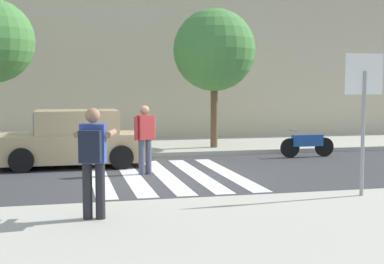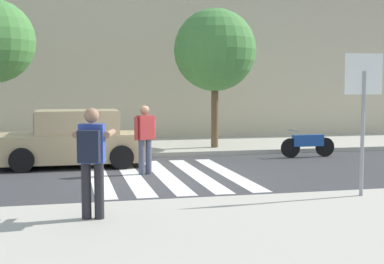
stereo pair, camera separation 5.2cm
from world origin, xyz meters
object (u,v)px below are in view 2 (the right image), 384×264
stop_sign (363,92)px  pedestrian_crossing (145,136)px  parked_car_tan (74,140)px  motorcycle (308,144)px  street_tree_center (215,50)px  photographer_with_backpack (92,153)px

stop_sign → pedestrian_crossing: stop_sign is taller
stop_sign → parked_car_tan: bearing=131.0°
motorcycle → street_tree_center: (-2.43, 2.09, 2.99)m
parked_car_tan → street_tree_center: (4.70, 2.39, 2.68)m
parked_car_tan → street_tree_center: size_ratio=0.88×
street_tree_center → pedestrian_crossing: bearing=-125.2°
pedestrian_crossing → street_tree_center: bearing=54.8°
pedestrian_crossing → motorcycle: 5.83m
parked_car_tan → motorcycle: 7.14m
photographer_with_backpack → street_tree_center: (4.49, 9.11, 2.24)m
pedestrian_crossing → motorcycle: size_ratio=0.98×
stop_sign → parked_car_tan: 8.09m
photographer_with_backpack → parked_car_tan: 6.74m
pedestrian_crossing → stop_sign: bearing=-50.1°
photographer_with_backpack → motorcycle: (6.92, 7.02, -0.75)m
street_tree_center → photographer_with_backpack: bearing=-116.2°
stop_sign → motorcycle: size_ratio=1.51×
photographer_with_backpack → street_tree_center: street_tree_center is taller
stop_sign → parked_car_tan: stop_sign is taller
parked_car_tan → photographer_with_backpack: bearing=-88.2°
stop_sign → motorcycle: (1.90, 6.32, -1.67)m
stop_sign → motorcycle: 6.81m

